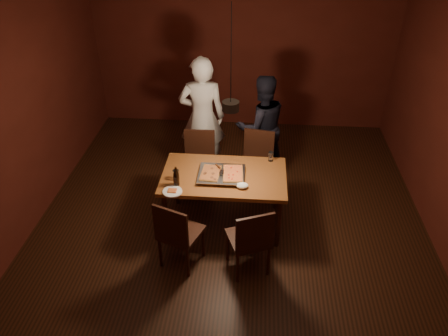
# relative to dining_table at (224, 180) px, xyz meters

# --- Properties ---
(room_shell) EXTENTS (6.00, 6.00, 6.00)m
(room_shell) POSITION_rel_dining_table_xyz_m (0.08, -0.18, 0.72)
(room_shell) COLOR #3B1C10
(room_shell) RESTS_ON ground
(dining_table) EXTENTS (1.50, 0.90, 0.75)m
(dining_table) POSITION_rel_dining_table_xyz_m (0.00, 0.00, 0.00)
(dining_table) COLOR #965426
(dining_table) RESTS_ON floor
(chair_far_left) EXTENTS (0.43, 0.43, 0.49)m
(chair_far_left) POSITION_rel_dining_table_xyz_m (-0.40, 0.73, -0.14)
(chair_far_left) COLOR #38190F
(chair_far_left) RESTS_ON floor
(chair_far_right) EXTENTS (0.49, 0.49, 0.49)m
(chair_far_right) POSITION_rel_dining_table_xyz_m (0.39, 0.79, -0.14)
(chair_far_right) COLOR #38190F
(chair_far_right) RESTS_ON floor
(chair_near_left) EXTENTS (0.54, 0.54, 0.49)m
(chair_near_left) POSITION_rel_dining_table_xyz_m (-0.45, -0.79, -0.14)
(chair_near_left) COLOR #38190F
(chair_near_left) RESTS_ON floor
(chair_near_right) EXTENTS (0.54, 0.54, 0.49)m
(chair_near_right) POSITION_rel_dining_table_xyz_m (0.36, -0.83, -0.14)
(chair_near_right) COLOR #38190F
(chair_near_right) RESTS_ON floor
(pizza_tray) EXTENTS (0.56, 0.46, 0.05)m
(pizza_tray) POSITION_rel_dining_table_xyz_m (-0.03, -0.04, 0.10)
(pizza_tray) COLOR silver
(pizza_tray) RESTS_ON dining_table
(pizza_meat) EXTENTS (0.24, 0.36, 0.02)m
(pizza_meat) POSITION_rel_dining_table_xyz_m (-0.16, -0.05, 0.13)
(pizza_meat) COLOR maroon
(pizza_meat) RESTS_ON pizza_tray
(pizza_cheese) EXTENTS (0.26, 0.38, 0.02)m
(pizza_cheese) POSITION_rel_dining_table_xyz_m (0.11, -0.04, 0.13)
(pizza_cheese) COLOR gold
(pizza_cheese) RESTS_ON pizza_tray
(spatula) EXTENTS (0.20, 0.25, 0.04)m
(spatula) POSITION_rel_dining_table_xyz_m (-0.02, -0.03, 0.14)
(spatula) COLOR silver
(spatula) RESTS_ON pizza_tray
(beer_bottle_a) EXTENTS (0.06, 0.06, 0.24)m
(beer_bottle_a) POSITION_rel_dining_table_xyz_m (-0.53, -0.25, 0.19)
(beer_bottle_a) COLOR black
(beer_bottle_a) RESTS_ON dining_table
(beer_bottle_b) EXTENTS (0.06, 0.06, 0.22)m
(beer_bottle_b) POSITION_rel_dining_table_xyz_m (-0.54, -0.27, 0.19)
(beer_bottle_b) COLOR black
(beer_bottle_b) RESTS_ON dining_table
(water_glass_left) EXTENTS (0.08, 0.08, 0.12)m
(water_glass_left) POSITION_rel_dining_table_xyz_m (-0.56, -0.13, 0.13)
(water_glass_left) COLOR silver
(water_glass_left) RESTS_ON dining_table
(water_glass_right) EXTENTS (0.06, 0.06, 0.13)m
(water_glass_right) POSITION_rel_dining_table_xyz_m (0.56, 0.37, 0.14)
(water_glass_right) COLOR silver
(water_glass_right) RESTS_ON dining_table
(plate_slice) EXTENTS (0.22, 0.22, 0.03)m
(plate_slice) POSITION_rel_dining_table_xyz_m (-0.56, -0.40, 0.08)
(plate_slice) COLOR white
(plate_slice) RESTS_ON dining_table
(napkin) EXTENTS (0.14, 0.11, 0.06)m
(napkin) POSITION_rel_dining_table_xyz_m (0.23, -0.24, 0.10)
(napkin) COLOR white
(napkin) RESTS_ON dining_table
(diner_white) EXTENTS (0.69, 0.49, 1.79)m
(diner_white) POSITION_rel_dining_table_xyz_m (-0.41, 1.21, 0.22)
(diner_white) COLOR white
(diner_white) RESTS_ON floor
(diner_dark) EXTENTS (0.90, 0.80, 1.54)m
(diner_dark) POSITION_rel_dining_table_xyz_m (0.43, 1.24, 0.09)
(diner_dark) COLOR black
(diner_dark) RESTS_ON floor
(pendant_lamp) EXTENTS (0.18, 0.18, 1.10)m
(pendant_lamp) POSITION_rel_dining_table_xyz_m (0.08, -0.18, 1.08)
(pendant_lamp) COLOR black
(pendant_lamp) RESTS_ON ceiling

